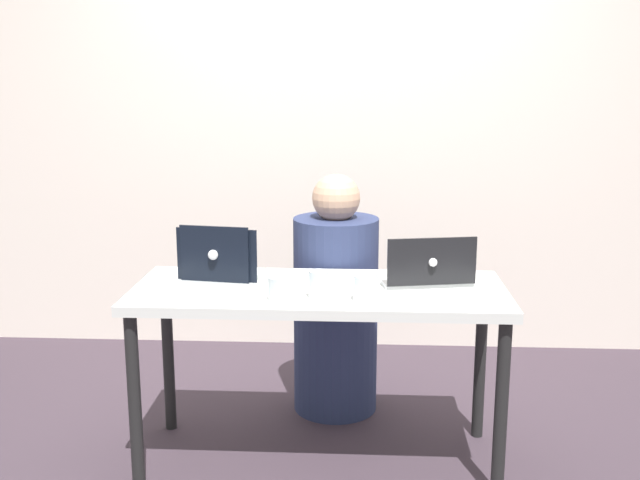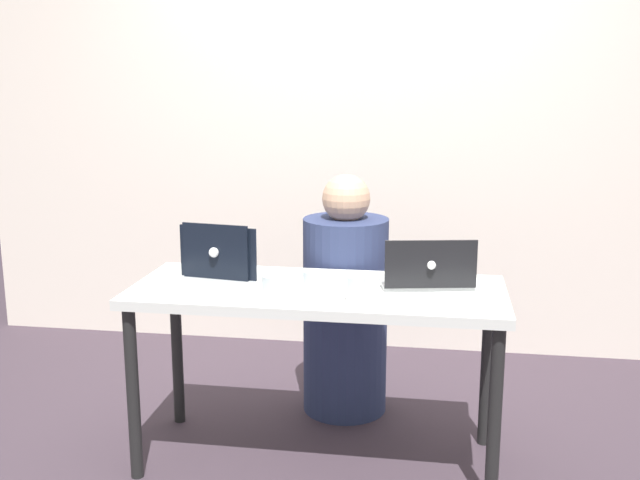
% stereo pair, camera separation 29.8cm
% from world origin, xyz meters
% --- Properties ---
extents(ground_plane, '(12.00, 12.00, 0.00)m').
position_xyz_m(ground_plane, '(0.00, 0.00, 0.00)').
color(ground_plane, '#392E37').
extents(back_wall, '(4.50, 0.10, 2.60)m').
position_xyz_m(back_wall, '(0.00, 1.45, 1.30)').
color(back_wall, silver).
rests_on(back_wall, ground).
extents(desk, '(1.48, 0.60, 0.74)m').
position_xyz_m(desk, '(0.00, 0.00, 0.66)').
color(desk, silver).
rests_on(desk, ground).
extents(person_at_center, '(0.41, 0.41, 1.13)m').
position_xyz_m(person_at_center, '(0.05, 0.51, 0.50)').
color(person_at_center, navy).
rests_on(person_at_center, ground).
extents(laptop_back_right, '(0.39, 0.28, 0.21)m').
position_xyz_m(laptop_back_right, '(0.43, 0.07, 0.79)').
color(laptop_back_right, silver).
rests_on(laptop_back_right, desk).
extents(laptop_back_left, '(0.32, 0.30, 0.24)m').
position_xyz_m(laptop_back_left, '(-0.40, 0.08, 0.80)').
color(laptop_back_left, silver).
rests_on(laptop_back_left, desk).
extents(laptop_front_left, '(0.36, 0.29, 0.23)m').
position_xyz_m(laptop_front_left, '(-0.42, -0.06, 0.79)').
color(laptop_front_left, '#AFB4B3').
rests_on(laptop_front_left, desk).
extents(water_glass_right, '(0.07, 0.07, 0.10)m').
position_xyz_m(water_glass_right, '(0.17, -0.18, 0.79)').
color(water_glass_right, silver).
rests_on(water_glass_right, desk).
extents(water_glass_center, '(0.07, 0.07, 0.11)m').
position_xyz_m(water_glass_center, '(0.01, -0.15, 0.79)').
color(water_glass_center, silver).
rests_on(water_glass_center, desk).
extents(water_glass_left, '(0.07, 0.07, 0.09)m').
position_xyz_m(water_glass_left, '(-0.15, -0.19, 0.78)').
color(water_glass_left, silver).
rests_on(water_glass_left, desk).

